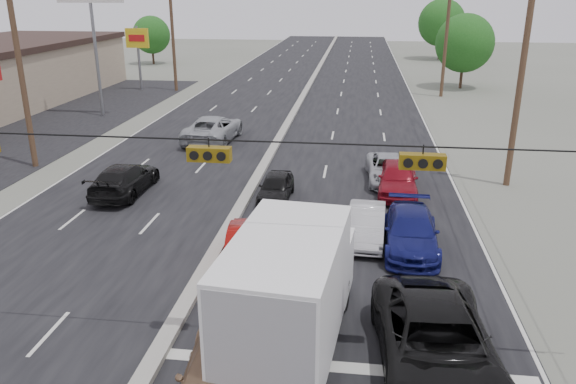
{
  "coord_description": "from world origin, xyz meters",
  "views": [
    {
      "loc": [
        4.98,
        -12.59,
        9.14
      ],
      "look_at": [
        2.58,
        6.53,
        2.2
      ],
      "focal_mm": 35.0,
      "sensor_mm": 36.0,
      "label": 1
    }
  ],
  "objects_px": {
    "utility_pole_left_c": "(173,36)",
    "red_sedan": "(248,249)",
    "utility_pole_left_b": "(21,73)",
    "tree_right_far": "(442,23)",
    "queue_car_c": "(389,170)",
    "tan_sedan": "(229,375)",
    "black_suv": "(436,345)",
    "pole_sign_far": "(138,43)",
    "oncoming_far": "(213,129)",
    "queue_car_a": "(276,187)",
    "tree_right_mid": "(465,43)",
    "box_truck": "(292,290)",
    "queue_car_e": "(398,179)",
    "queue_car_b": "(366,225)",
    "utility_pole_right_c": "(446,39)",
    "tree_left_far": "(151,35)",
    "utility_pole_right_b": "(520,82)",
    "queue_car_d": "(411,232)",
    "oncoming_near": "(125,179)"
  },
  "relations": [
    {
      "from": "utility_pole_left_c",
      "to": "red_sedan",
      "type": "bearing_deg",
      "value": -68.49
    },
    {
      "from": "utility_pole_left_b",
      "to": "utility_pole_left_c",
      "type": "distance_m",
      "value": 25.0
    },
    {
      "from": "tree_right_far",
      "to": "queue_car_c",
      "type": "xyz_separation_m",
      "value": [
        -9.3,
        -55.27,
        -4.3
      ]
    },
    {
      "from": "tan_sedan",
      "to": "black_suv",
      "type": "xyz_separation_m",
      "value": [
        4.88,
        1.69,
        0.07
      ]
    },
    {
      "from": "pole_sign_far",
      "to": "oncoming_far",
      "type": "relative_size",
      "value": 1.01
    },
    {
      "from": "queue_car_a",
      "to": "utility_pole_left_c",
      "type": "bearing_deg",
      "value": 116.03
    },
    {
      "from": "queue_car_c",
      "to": "queue_car_a",
      "type": "bearing_deg",
      "value": -151.01
    },
    {
      "from": "tree_right_mid",
      "to": "queue_car_c",
      "type": "xyz_separation_m",
      "value": [
        -8.3,
        -30.27,
        -3.68
      ]
    },
    {
      "from": "tree_right_mid",
      "to": "box_truck",
      "type": "height_order",
      "value": "tree_right_mid"
    },
    {
      "from": "tan_sedan",
      "to": "black_suv",
      "type": "distance_m",
      "value": 5.17
    },
    {
      "from": "tree_right_mid",
      "to": "queue_car_e",
      "type": "bearing_deg",
      "value": -104.03
    },
    {
      "from": "queue_car_b",
      "to": "oncoming_far",
      "type": "distance_m",
      "value": 17.04
    },
    {
      "from": "utility_pole_left_c",
      "to": "queue_car_a",
      "type": "height_order",
      "value": "utility_pole_left_c"
    },
    {
      "from": "utility_pole_right_c",
      "to": "tree_left_far",
      "type": "bearing_deg",
      "value": 149.9
    },
    {
      "from": "utility_pole_left_b",
      "to": "tree_right_far",
      "type": "distance_m",
      "value": 61.95
    },
    {
      "from": "black_suv",
      "to": "queue_car_c",
      "type": "distance_m",
      "value": 15.15
    },
    {
      "from": "tree_right_mid",
      "to": "queue_car_c",
      "type": "relative_size",
      "value": 1.52
    },
    {
      "from": "utility_pole_right_b",
      "to": "queue_car_b",
      "type": "relative_size",
      "value": 2.54
    },
    {
      "from": "utility_pole_right_c",
      "to": "tree_right_mid",
      "type": "xyz_separation_m",
      "value": [
        2.5,
        5.0,
        -0.77
      ]
    },
    {
      "from": "queue_car_d",
      "to": "queue_car_e",
      "type": "height_order",
      "value": "queue_car_e"
    },
    {
      "from": "red_sedan",
      "to": "queue_car_b",
      "type": "relative_size",
      "value": 1.05
    },
    {
      "from": "tree_left_far",
      "to": "queue_car_c",
      "type": "height_order",
      "value": "tree_left_far"
    },
    {
      "from": "queue_car_e",
      "to": "black_suv",
      "type": "bearing_deg",
      "value": -86.7
    },
    {
      "from": "utility_pole_left_b",
      "to": "utility_pole_left_c",
      "type": "bearing_deg",
      "value": 90.0
    },
    {
      "from": "tree_right_far",
      "to": "queue_car_e",
      "type": "distance_m",
      "value": 57.87
    },
    {
      "from": "queue_car_d",
      "to": "oncoming_near",
      "type": "distance_m",
      "value": 13.74
    },
    {
      "from": "box_truck",
      "to": "pole_sign_far",
      "type": "bearing_deg",
      "value": 121.74
    },
    {
      "from": "utility_pole_right_c",
      "to": "queue_car_a",
      "type": "xyz_separation_m",
      "value": [
        -11.1,
        -28.53,
        -4.49
      ]
    },
    {
      "from": "queue_car_c",
      "to": "oncoming_near",
      "type": "bearing_deg",
      "value": -167.79
    },
    {
      "from": "utility_pole_right_b",
      "to": "queue_car_a",
      "type": "height_order",
      "value": "utility_pole_right_b"
    },
    {
      "from": "utility_pole_right_c",
      "to": "tree_left_far",
      "type": "relative_size",
      "value": 1.63
    },
    {
      "from": "tree_right_mid",
      "to": "tree_right_far",
      "type": "bearing_deg",
      "value": 87.71
    },
    {
      "from": "tree_right_mid",
      "to": "queue_car_c",
      "type": "bearing_deg",
      "value": -105.33
    },
    {
      "from": "utility_pole_right_b",
      "to": "black_suv",
      "type": "distance_m",
      "value": 16.86
    },
    {
      "from": "utility_pole_right_b",
      "to": "tree_right_mid",
      "type": "distance_m",
      "value": 30.11
    },
    {
      "from": "utility_pole_right_c",
      "to": "tree_left_far",
      "type": "xyz_separation_m",
      "value": [
        -34.5,
        20.0,
        -1.39
      ]
    },
    {
      "from": "tan_sedan",
      "to": "queue_car_c",
      "type": "xyz_separation_m",
      "value": [
        4.41,
        16.83,
        -0.13
      ]
    },
    {
      "from": "pole_sign_far",
      "to": "tree_left_far",
      "type": "distance_m",
      "value": 20.89
    },
    {
      "from": "tan_sedan",
      "to": "queue_car_d",
      "type": "distance_m",
      "value": 10.23
    },
    {
      "from": "utility_pole_left_c",
      "to": "tree_left_far",
      "type": "relative_size",
      "value": 1.63
    },
    {
      "from": "tree_left_far",
      "to": "queue_car_a",
      "type": "xyz_separation_m",
      "value": [
        23.4,
        -48.53,
        -3.1
      ]
    },
    {
      "from": "utility_pole_right_b",
      "to": "queue_car_d",
      "type": "xyz_separation_m",
      "value": [
        -5.36,
        -8.1,
        -4.41
      ]
    },
    {
      "from": "red_sedan",
      "to": "queue_car_e",
      "type": "bearing_deg",
      "value": 50.56
    },
    {
      "from": "utility_pole_left_c",
      "to": "utility_pole_right_c",
      "type": "relative_size",
      "value": 1.0
    },
    {
      "from": "tree_left_far",
      "to": "tree_right_mid",
      "type": "relative_size",
      "value": 0.86
    },
    {
      "from": "red_sedan",
      "to": "queue_car_c",
      "type": "height_order",
      "value": "red_sedan"
    },
    {
      "from": "tree_left_far",
      "to": "queue_car_b",
      "type": "relative_size",
      "value": 1.55
    },
    {
      "from": "tree_left_far",
      "to": "queue_car_e",
      "type": "bearing_deg",
      "value": -58.33
    },
    {
      "from": "queue_car_a",
      "to": "queue_car_e",
      "type": "distance_m",
      "value": 5.8
    },
    {
      "from": "utility_pole_left_b",
      "to": "tree_right_far",
      "type": "xyz_separation_m",
      "value": [
        28.5,
        55.0,
        -0.15
      ]
    }
  ]
}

